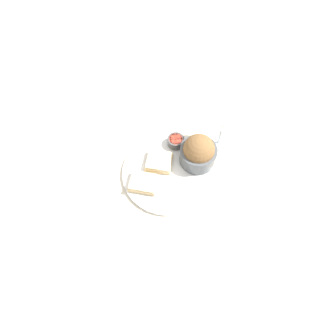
% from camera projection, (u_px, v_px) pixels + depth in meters
% --- Properties ---
extents(ground_plane, '(4.00, 4.00, 0.00)m').
position_uv_depth(ground_plane, '(168.00, 173.00, 0.86)').
color(ground_plane, beige).
extents(dinner_plate, '(0.30, 0.30, 0.01)m').
position_uv_depth(dinner_plate, '(168.00, 172.00, 0.86)').
color(dinner_plate, white).
rests_on(dinner_plate, ground_plane).
extents(salad_bowl, '(0.12, 0.12, 0.11)m').
position_uv_depth(salad_bowl, '(198.00, 152.00, 0.83)').
color(salad_bowl, '#4C5156').
rests_on(salad_bowl, dinner_plate).
extents(sauce_ramekin, '(0.06, 0.06, 0.03)m').
position_uv_depth(sauce_ramekin, '(175.00, 141.00, 0.89)').
color(sauce_ramekin, '#4C4C4C').
rests_on(sauce_ramekin, dinner_plate).
extents(cheese_toast_near, '(0.09, 0.08, 0.03)m').
position_uv_depth(cheese_toast_near, '(159.00, 162.00, 0.85)').
color(cheese_toast_near, '#D1B27F').
rests_on(cheese_toast_near, dinner_plate).
extents(cheese_toast_far, '(0.09, 0.07, 0.03)m').
position_uv_depth(cheese_toast_far, '(143.00, 183.00, 0.82)').
color(cheese_toast_far, '#D1B27F').
rests_on(cheese_toast_far, dinner_plate).
extents(wine_glass, '(0.09, 0.09, 0.16)m').
position_uv_depth(wine_glass, '(224.00, 123.00, 0.82)').
color(wine_glass, silver).
rests_on(wine_glass, ground_plane).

